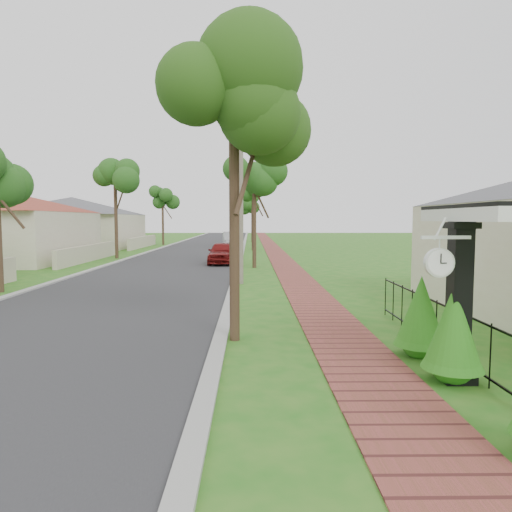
% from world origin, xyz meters
% --- Properties ---
extents(ground, '(160.00, 160.00, 0.00)m').
position_xyz_m(ground, '(0.00, 0.00, 0.00)').
color(ground, '#236A19').
rests_on(ground, ground).
extents(road, '(7.00, 120.00, 0.02)m').
position_xyz_m(road, '(-3.00, 20.00, 0.00)').
color(road, '#28282B').
rests_on(road, ground).
extents(kerb_right, '(0.30, 120.00, 0.10)m').
position_xyz_m(kerb_right, '(0.65, 20.00, 0.00)').
color(kerb_right, '#9E9E99').
rests_on(kerb_right, ground).
extents(kerb_left, '(0.30, 120.00, 0.10)m').
position_xyz_m(kerb_left, '(-6.65, 20.00, 0.00)').
color(kerb_left, '#9E9E99').
rests_on(kerb_left, ground).
extents(sidewalk, '(1.50, 120.00, 0.03)m').
position_xyz_m(sidewalk, '(3.25, 20.00, 0.00)').
color(sidewalk, brown).
rests_on(sidewalk, ground).
extents(porch_post, '(0.48, 0.48, 2.52)m').
position_xyz_m(porch_post, '(4.55, -1.00, 1.12)').
color(porch_post, black).
rests_on(porch_post, ground).
extents(picket_fence, '(0.03, 8.02, 1.00)m').
position_xyz_m(picket_fence, '(4.90, -0.00, 0.53)').
color(picket_fence, black).
rests_on(picket_fence, ground).
extents(street_trees, '(10.70, 37.65, 5.89)m').
position_xyz_m(street_trees, '(-2.87, 26.84, 4.54)').
color(street_trees, '#382619').
rests_on(street_trees, ground).
extents(hedge_row, '(0.85, 4.58, 2.09)m').
position_xyz_m(hedge_row, '(4.45, -1.39, 0.84)').
color(hedge_row, '#215E12').
rests_on(hedge_row, ground).
extents(far_house_grey, '(15.56, 15.56, 4.60)m').
position_xyz_m(far_house_grey, '(-14.97, 34.00, 2.34)').
color(far_house_grey, beige).
rests_on(far_house_grey, ground).
extents(parked_car_red, '(1.53, 3.74, 1.27)m').
position_xyz_m(parked_car_red, '(-0.33, 18.13, 0.64)').
color(parked_car_red, maroon).
rests_on(parked_car_red, ground).
extents(parked_car_white, '(1.87, 4.31, 1.38)m').
position_xyz_m(parked_car_white, '(-0.55, 35.52, 0.69)').
color(parked_car_white, silver).
rests_on(parked_car_white, ground).
extents(near_tree, '(2.26, 2.26, 5.80)m').
position_xyz_m(near_tree, '(0.96, 1.50, 4.63)').
color(near_tree, '#382619').
rests_on(near_tree, ground).
extents(utility_pole, '(1.20, 0.24, 8.66)m').
position_xyz_m(utility_pole, '(0.90, 10.00, 4.39)').
color(utility_pole, '#756C5B').
rests_on(utility_pole, ground).
extents(station_clock, '(0.72, 0.13, 0.61)m').
position_xyz_m(station_clock, '(4.06, -1.40, 1.95)').
color(station_clock, white).
rests_on(station_clock, ground).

